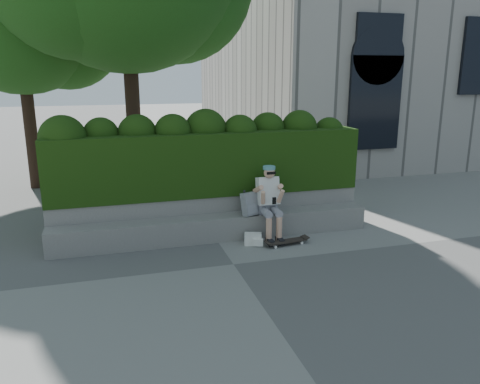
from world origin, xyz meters
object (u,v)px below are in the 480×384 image
object	(u,v)px
backpack_plaid	(250,204)
person	(269,199)
skateboard	(287,241)
backpack_ground	(253,239)

from	to	relation	value
backpack_plaid	person	bearing A→B (deg)	-34.03
skateboard	backpack_plaid	xyz separation A→B (m)	(-0.53, 0.56, 0.60)
person	backpack_plaid	xyz separation A→B (m)	(-0.35, 0.08, -0.09)
backpack_ground	skateboard	bearing A→B (deg)	-1.25
backpack_plaid	backpack_ground	size ratio (longest dim) A/B	1.40
backpack_ground	backpack_plaid	bearing A→B (deg)	100.58
skateboard	backpack_plaid	distance (m)	0.98
backpack_plaid	backpack_ground	distance (m)	0.67
skateboard	backpack_ground	distance (m)	0.62
person	backpack_ground	distance (m)	0.81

